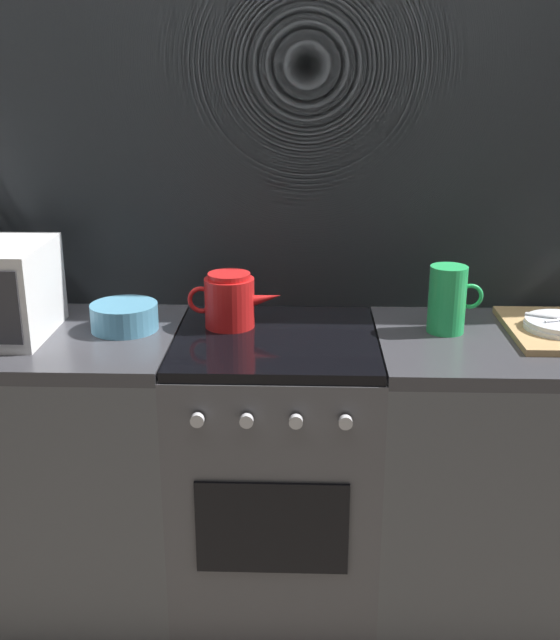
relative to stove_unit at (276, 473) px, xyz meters
The scene contains 7 objects.
ground_plane 0.45m from the stove_unit, 90.00° to the left, with size 8.00×8.00×0.00m, color #6B6054.
back_wall 0.82m from the stove_unit, 90.00° to the left, with size 3.60×0.05×2.40m.
stove_unit is the anchor object (origin of this frame).
kettle 0.56m from the stove_unit, 148.42° to the left, with size 0.28×0.15×0.17m.
mixing_bowl 0.67m from the stove_unit, behind, with size 0.20×0.20×0.08m, color teal.
pitcher 0.75m from the stove_unit, ahead, with size 0.16×0.11×0.20m.
dish_pile 0.96m from the stove_unit, ahead, with size 0.30×0.40×0.06m.
Camera 1 is at (0.08, -2.11, 1.65)m, focal length 43.07 mm.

